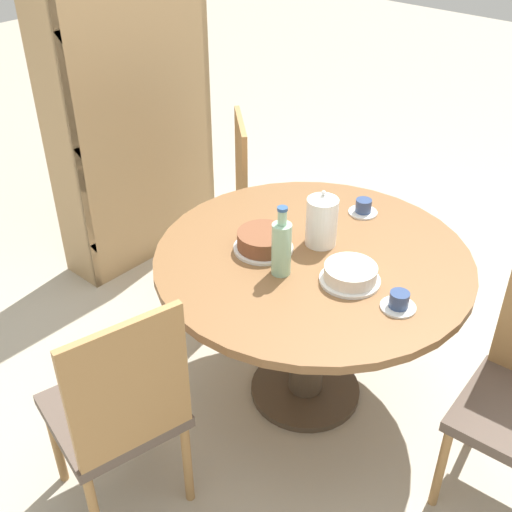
% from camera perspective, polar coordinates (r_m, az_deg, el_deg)
% --- Properties ---
extents(ground_plane, '(14.00, 14.00, 0.00)m').
position_cam_1_polar(ground_plane, '(2.98, 4.37, -11.89)').
color(ground_plane, '#B2A893').
extents(dining_table, '(1.24, 1.24, 0.74)m').
position_cam_1_polar(dining_table, '(2.59, 4.92, -2.74)').
color(dining_table, '#473828').
rests_on(dining_table, ground_plane).
extents(chair_a, '(0.50, 0.50, 0.95)m').
position_cam_1_polar(chair_a, '(2.27, -12.06, -13.20)').
color(chair_a, '#A87A47').
rests_on(chair_a, ground_plane).
extents(chair_c, '(0.59, 0.59, 0.95)m').
position_cam_1_polar(chair_c, '(3.37, 0.89, 4.84)').
color(chair_c, '#A87A47').
rests_on(chair_c, ground_plane).
extents(bookshelf, '(0.94, 0.28, 1.67)m').
position_cam_1_polar(bookshelf, '(3.59, -10.81, 11.96)').
color(bookshelf, tan).
rests_on(bookshelf, ground_plane).
extents(coffee_pot, '(0.12, 0.12, 0.24)m').
position_cam_1_polar(coffee_pot, '(2.52, 5.87, 3.21)').
color(coffee_pot, white).
rests_on(coffee_pot, dining_table).
extents(water_bottle, '(0.07, 0.07, 0.28)m').
position_cam_1_polar(water_bottle, '(2.34, 2.28, 0.81)').
color(water_bottle, '#99C6A3').
rests_on(water_bottle, dining_table).
extents(cake_main, '(0.24, 0.24, 0.08)m').
position_cam_1_polar(cake_main, '(2.51, 0.66, 1.32)').
color(cake_main, white).
rests_on(cake_main, dining_table).
extents(cake_second, '(0.22, 0.22, 0.07)m').
position_cam_1_polar(cake_second, '(2.36, 8.38, -1.62)').
color(cake_second, white).
rests_on(cake_second, dining_table).
extents(cup_a, '(0.12, 0.12, 0.06)m').
position_cam_1_polar(cup_a, '(2.80, 9.51, 4.25)').
color(cup_a, silver).
rests_on(cup_a, dining_table).
extents(cup_b, '(0.12, 0.12, 0.06)m').
position_cam_1_polar(cup_b, '(2.27, 12.58, -4.01)').
color(cup_b, silver).
rests_on(cup_b, dining_table).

